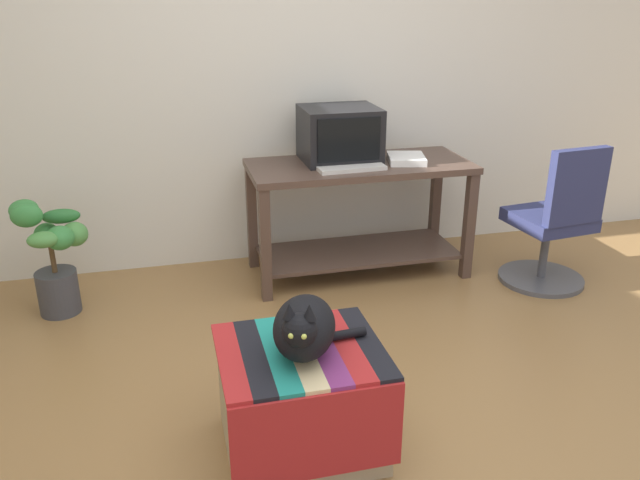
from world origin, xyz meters
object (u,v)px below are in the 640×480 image
at_px(desk, 359,199).
at_px(book, 406,159).
at_px(tv_monitor, 340,135).
at_px(cat, 304,328).
at_px(potted_plant, 53,256).
at_px(keyboard, 351,168).
at_px(ottoman_with_blanket, 301,400).
at_px(office_chair, 555,226).

bearing_deg(desk, book, -8.76).
relative_size(tv_monitor, cat, 1.09).
bearing_deg(book, potted_plant, -163.85).
bearing_deg(book, keyboard, -152.69).
distance_m(ottoman_with_blanket, cat, 0.34).
xyz_separation_m(desk, tv_monitor, (-0.10, 0.09, 0.39)).
bearing_deg(ottoman_with_blanket, book, 56.61).
distance_m(keyboard, cat, 1.62).
xyz_separation_m(potted_plant, office_chair, (2.88, -0.36, 0.04)).
height_order(keyboard, office_chair, office_chair).
xyz_separation_m(tv_monitor, potted_plant, (-1.70, -0.21, -0.54)).
height_order(ottoman_with_blanket, potted_plant, potted_plant).
distance_m(book, office_chair, 0.98).
bearing_deg(desk, ottoman_with_blanket, -114.83).
bearing_deg(cat, potted_plant, 145.91).
distance_m(cat, potted_plant, 1.86).
distance_m(tv_monitor, ottoman_with_blanket, 1.90).
xyz_separation_m(desk, cat, (-0.72, -1.61, 0.08)).
height_order(ottoman_with_blanket, cat, cat).
distance_m(desk, potted_plant, 1.81).
bearing_deg(keyboard, cat, -115.54).
bearing_deg(book, cat, -108.44).
bearing_deg(office_chair, desk, -30.17).
xyz_separation_m(desk, keyboard, (-0.10, -0.13, 0.24)).
xyz_separation_m(tv_monitor, cat, (-0.62, -1.71, -0.32)).
height_order(tv_monitor, cat, tv_monitor).
xyz_separation_m(book, office_chair, (0.80, -0.44, -0.36)).
height_order(desk, cat, same).
distance_m(keyboard, potted_plant, 1.75).
bearing_deg(cat, desk, 86.16).
relative_size(keyboard, book, 1.57).
relative_size(book, office_chair, 0.29).
relative_size(ottoman_with_blanket, cat, 1.47).
height_order(tv_monitor, keyboard, tv_monitor).
bearing_deg(tv_monitor, keyboard, -88.41).
relative_size(cat, potted_plant, 0.64).
bearing_deg(potted_plant, keyboard, -0.56).
bearing_deg(cat, office_chair, 52.36).
distance_m(keyboard, ottoman_with_blanket, 1.66).
relative_size(keyboard, cat, 0.94).
height_order(desk, book, book).
relative_size(desk, tv_monitor, 2.95).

